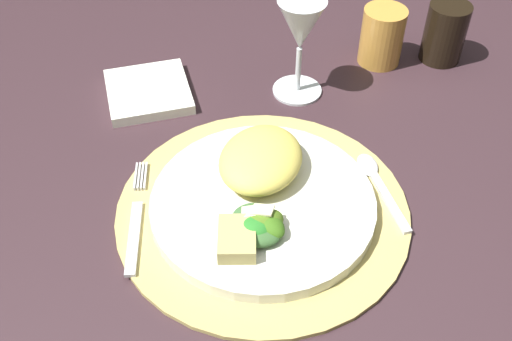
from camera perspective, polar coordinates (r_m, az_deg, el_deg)
The scene contains 12 objects.
dining_table at distance 0.87m, azimuth 2.63°, elevation -6.99°, with size 1.21×1.08×0.75m.
placemat at distance 0.71m, azimuth 0.64°, elevation -3.77°, with size 0.34×0.34×0.01m, color tan.
dinner_plate at distance 0.70m, azimuth 0.65°, elevation -3.16°, with size 0.26×0.26×0.02m, color silver.
pasta_serving at distance 0.72m, azimuth 0.45°, elevation 1.08°, with size 0.12×0.10×0.04m, color #E6D159.
salad_greens at distance 0.66m, azimuth 0.26°, elevation -5.12°, with size 0.07×0.07×0.03m.
bread_piece at distance 0.65m, azimuth -1.81°, elevation -6.47°, with size 0.06×0.04×0.02m, color tan.
fork at distance 0.71m, azimuth -11.29°, elevation -4.68°, with size 0.03×0.17×0.00m.
spoon at distance 0.76m, azimuth 11.23°, elevation -0.73°, with size 0.03×0.13×0.01m.
napkin at distance 0.89m, azimuth -10.14°, elevation 7.35°, with size 0.11×0.12×0.02m, color white.
wine_glass at distance 0.83m, azimuth 4.24°, elevation 13.08°, with size 0.07×0.07×0.15m.
amber_tumbler at distance 0.95m, azimuth 11.82°, elevation 12.31°, with size 0.06×0.06×0.09m, color gold.
dark_tumbler at distance 0.97m, azimuth 17.42°, elevation 12.33°, with size 0.06×0.06×0.09m, color black.
Camera 1 is at (-0.13, -0.53, 1.29)m, focal length 42.33 mm.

